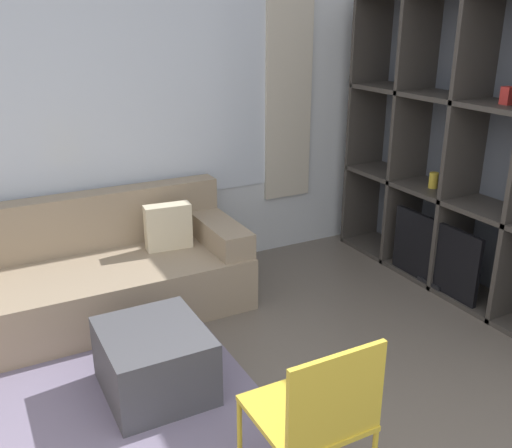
% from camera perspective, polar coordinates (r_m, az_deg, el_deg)
% --- Properties ---
extents(wall_back, '(6.22, 0.11, 2.70)m').
position_cam_1_polar(wall_back, '(4.43, -14.91, 10.69)').
color(wall_back, silver).
rests_on(wall_back, ground_plane).
extents(area_rug, '(2.58, 1.75, 0.01)m').
position_cam_1_polar(area_rug, '(3.39, -22.85, -18.64)').
color(area_rug, slate).
rests_on(area_rug, ground_plane).
extents(shelving_unit, '(0.42, 2.34, 2.19)m').
position_cam_1_polar(shelving_unit, '(4.53, 20.44, 6.45)').
color(shelving_unit, '#515660').
rests_on(shelving_unit, ground_plane).
extents(couch_main, '(2.19, 0.89, 0.82)m').
position_cam_1_polar(couch_main, '(4.23, -16.23, -5.11)').
color(couch_main, gray).
rests_on(couch_main, ground_plane).
extents(ottoman, '(0.56, 0.63, 0.40)m').
position_cam_1_polar(ottoman, '(3.37, -10.12, -13.37)').
color(ottoman, '#47474C').
rests_on(ottoman, ground_plane).
extents(folding_chair, '(0.44, 0.46, 0.86)m').
position_cam_1_polar(folding_chair, '(2.47, 6.15, -18.19)').
color(folding_chair, gold).
rests_on(folding_chair, ground_plane).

